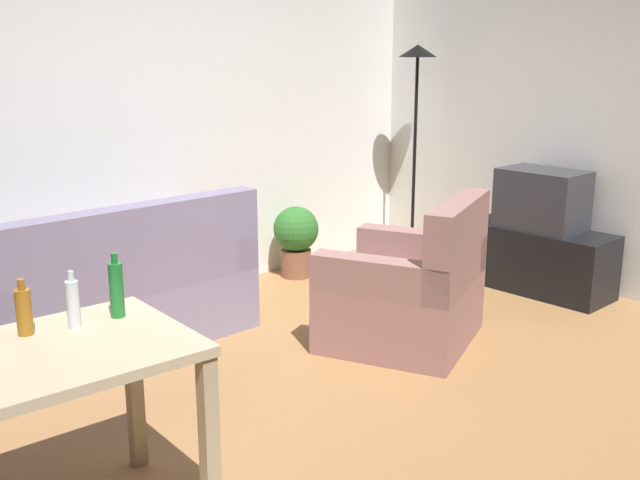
{
  "coord_description": "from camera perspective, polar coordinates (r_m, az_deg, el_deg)",
  "views": [
    {
      "loc": [
        -2.65,
        -2.42,
        1.78
      ],
      "look_at": [
        0.1,
        0.5,
        0.75
      ],
      "focal_mm": 41.93,
      "sensor_mm": 36.0,
      "label": 1
    }
  ],
  "objects": [
    {
      "name": "ground_plane",
      "position": [
        4.01,
        3.96,
        -12.15
      ],
      "size": [
        5.2,
        4.4,
        0.02
      ],
      "primitive_type": "cube",
      "color": "#9E7042"
    },
    {
      "name": "wall_rear",
      "position": [
        5.34,
        -13.61,
        9.4
      ],
      "size": [
        5.2,
        0.1,
        2.7
      ],
      "primitive_type": "cube",
      "color": "white",
      "rests_on": "ground_plane"
    },
    {
      "name": "wall_right",
      "position": [
        5.8,
        22.18,
        9.12
      ],
      "size": [
        0.1,
        4.4,
        2.7
      ],
      "primitive_type": "cube",
      "color": "silver",
      "rests_on": "ground_plane"
    },
    {
      "name": "couch",
      "position": [
        4.74,
        -15.38,
        -4.23
      ],
      "size": [
        1.67,
        0.84,
        0.92
      ],
      "rotation": [
        0.0,
        0.0,
        3.14
      ],
      "color": "gray",
      "rests_on": "ground_plane"
    },
    {
      "name": "tv_stand",
      "position": [
        5.85,
        16.27,
        -1.42
      ],
      "size": [
        0.44,
        1.1,
        0.48
      ],
      "rotation": [
        0.0,
        0.0,
        1.57
      ],
      "color": "black",
      "rests_on": "ground_plane"
    },
    {
      "name": "tv",
      "position": [
        5.75,
        16.61,
        2.99
      ],
      "size": [
        0.41,
        0.6,
        0.44
      ],
      "rotation": [
        0.0,
        0.0,
        1.57
      ],
      "color": "#2D2D33",
      "rests_on": "tv_stand"
    },
    {
      "name": "torchiere_lamp",
      "position": [
        6.35,
        7.37,
        11.0
      ],
      "size": [
        0.32,
        0.32,
        1.81
      ],
      "color": "black",
      "rests_on": "ground_plane"
    },
    {
      "name": "desk",
      "position": [
        2.82,
        -22.0,
        -10.4
      ],
      "size": [
        1.25,
        0.78,
        0.76
      ],
      "rotation": [
        0.0,
        0.0,
        -0.07
      ],
      "color": "#C6B28E",
      "rests_on": "ground_plane"
    },
    {
      "name": "potted_plant",
      "position": [
        5.94,
        -1.84,
        0.28
      ],
      "size": [
        0.36,
        0.36,
        0.57
      ],
      "color": "brown",
      "rests_on": "ground_plane"
    },
    {
      "name": "armchair",
      "position": [
        4.65,
        6.91,
        -3.98
      ],
      "size": [
        1.15,
        1.12,
        0.92
      ],
      "rotation": [
        0.0,
        0.0,
        3.53
      ],
      "color": "#996B66",
      "rests_on": "ground_plane"
    },
    {
      "name": "bottle_amber",
      "position": [
        2.95,
        -21.67,
        -5.05
      ],
      "size": [
        0.06,
        0.06,
        0.21
      ],
      "color": "#9E6019",
      "rests_on": "desk"
    },
    {
      "name": "bottle_clear",
      "position": [
        2.95,
        -18.33,
        -4.62
      ],
      "size": [
        0.05,
        0.05,
        0.22
      ],
      "color": "silver",
      "rests_on": "desk"
    },
    {
      "name": "bottle_green",
      "position": [
        3.02,
        -15.27,
        -3.62
      ],
      "size": [
        0.06,
        0.06,
        0.26
      ],
      "color": "#1E722D",
      "rests_on": "desk"
    }
  ]
}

